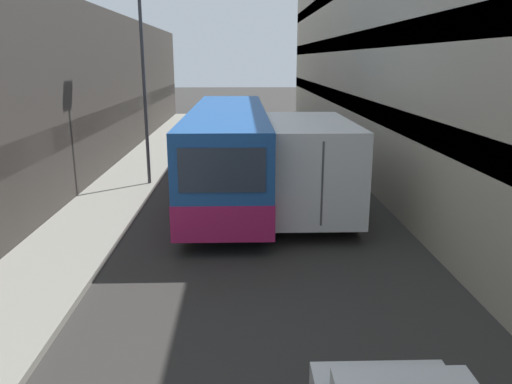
{
  "coord_description": "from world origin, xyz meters",
  "views": [
    {
      "loc": [
        -0.42,
        1.92,
        4.63
      ],
      "look_at": [
        -0.09,
        13.31,
        1.6
      ],
      "focal_mm": 35.0,
      "sensor_mm": 36.0,
      "label": 1
    }
  ],
  "objects": [
    {
      "name": "panel_van",
      "position": [
        -1.26,
        30.94,
        1.11
      ],
      "size": [
        1.93,
        4.75,
        1.98
      ],
      "color": "navy",
      "rests_on": "ground_plane"
    },
    {
      "name": "street_lamp",
      "position": [
        -3.9,
        20.22,
        5.34
      ],
      "size": [
        0.36,
        0.8,
        7.63
      ],
      "color": "#38383D",
      "rests_on": "sidewalk_left"
    },
    {
      "name": "sidewalk_left",
      "position": [
        -4.84,
        15.0,
        0.07
      ],
      "size": [
        2.4,
        60.0,
        0.15
      ],
      "color": "gray",
      "rests_on": "ground_plane"
    },
    {
      "name": "bus",
      "position": [
        -0.88,
        19.01,
        1.61
      ],
      "size": [
        2.49,
        11.93,
        3.03
      ],
      "color": "#1E519E",
      "rests_on": "ground_plane"
    },
    {
      "name": "box_truck",
      "position": [
        1.55,
        17.12,
        1.57
      ],
      "size": [
        2.42,
        7.16,
        2.92
      ],
      "color": "silver",
      "rests_on": "ground_plane"
    },
    {
      "name": "building_right_apartment",
      "position": [
        5.4,
        15.0,
        5.68
      ],
      "size": [
        2.4,
        60.0,
        11.42
      ],
      "color": "#A89E89",
      "rests_on": "ground_plane"
    },
    {
      "name": "ground_plane",
      "position": [
        0.0,
        15.0,
        0.0
      ],
      "size": [
        150.0,
        150.0,
        0.0
      ],
      "primitive_type": "plane",
      "color": "#33302D"
    }
  ]
}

